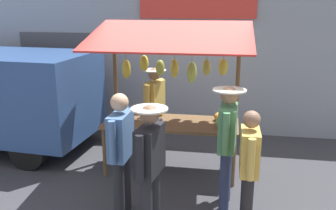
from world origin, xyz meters
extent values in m
plane|color=#38383D|center=(0.00, 0.00, 0.00)|extent=(40.00, 40.00, 0.00)
cube|color=#8C939E|center=(0.00, -2.20, 1.70)|extent=(9.00, 0.25, 3.40)
cube|color=red|center=(-0.20, -2.06, 2.75)|extent=(2.40, 0.06, 0.56)
cube|color=#47474C|center=(2.87, -2.07, 1.10)|extent=(1.90, 0.04, 2.10)
cube|color=brown|center=(0.00, 0.00, 0.85)|extent=(2.20, 0.90, 0.05)
cylinder|color=brown|center=(1.04, 0.39, 0.41)|extent=(0.06, 0.06, 0.83)
cylinder|color=brown|center=(-1.04, 0.39, 0.41)|extent=(0.06, 0.06, 0.83)
cylinder|color=brown|center=(1.04, -0.39, 0.41)|extent=(0.06, 0.06, 0.83)
cylinder|color=brown|center=(-1.04, -0.39, 0.41)|extent=(0.06, 0.06, 0.83)
cylinder|color=brown|center=(1.06, -0.40, 1.18)|extent=(0.07, 0.07, 2.35)
cylinder|color=brown|center=(-1.06, -0.40, 1.18)|extent=(0.07, 0.07, 2.35)
cylinder|color=brown|center=(0.00, -0.40, 2.15)|extent=(2.12, 0.06, 0.06)
cube|color=#B72D28|center=(0.00, 0.15, 2.30)|extent=(2.50, 1.46, 0.39)
cylinder|color=brown|center=(-0.81, -0.36, 2.03)|extent=(0.01, 0.01, 0.25)
ellipsoid|color=yellow|center=(-0.81, -0.36, 1.76)|extent=(0.20, 0.22, 0.28)
cylinder|color=brown|center=(-0.54, -0.37, 2.02)|extent=(0.01, 0.01, 0.27)
ellipsoid|color=gold|center=(-0.54, -0.37, 1.74)|extent=(0.19, 0.20, 0.27)
cylinder|color=brown|center=(-0.29, -0.35, 1.99)|extent=(0.01, 0.01, 0.32)
ellipsoid|color=#B2CC4C|center=(-0.29, -0.35, 1.66)|extent=(0.22, 0.24, 0.35)
cylinder|color=brown|center=(0.00, -0.35, 2.01)|extent=(0.01, 0.01, 0.27)
ellipsoid|color=yellow|center=(0.00, -0.35, 1.71)|extent=(0.19, 0.20, 0.32)
cylinder|color=brown|center=(0.26, -0.41, 2.00)|extent=(0.01, 0.01, 0.30)
ellipsoid|color=#B2CC4C|center=(0.26, -0.41, 1.71)|extent=(0.19, 0.18, 0.28)
cylinder|color=brown|center=(0.54, -0.41, 2.03)|extent=(0.01, 0.01, 0.23)
ellipsoid|color=yellow|center=(0.54, -0.41, 1.78)|extent=(0.21, 0.23, 0.28)
cylinder|color=brown|center=(0.84, -0.36, 2.00)|extent=(0.01, 0.01, 0.31)
ellipsoid|color=yellow|center=(0.84, -0.36, 1.67)|extent=(0.15, 0.12, 0.33)
sphere|color=#729E4C|center=(-0.84, 0.21, 0.98)|extent=(0.20, 0.20, 0.20)
ellipsoid|color=gold|center=(0.27, -0.30, 0.93)|extent=(0.20, 0.15, 0.10)
ellipsoid|color=orange|center=(-0.78, -0.22, 0.95)|extent=(0.23, 0.26, 0.14)
cylinder|color=#726656|center=(0.40, -0.88, 0.41)|extent=(0.14, 0.14, 0.81)
cylinder|color=#726656|center=(0.46, -0.62, 0.41)|extent=(0.14, 0.14, 0.81)
cube|color=gold|center=(0.43, -0.75, 1.10)|extent=(0.33, 0.53, 0.58)
cylinder|color=gold|center=(0.36, -1.05, 1.12)|extent=(0.09, 0.09, 0.53)
cylinder|color=gold|center=(0.50, -0.45, 1.12)|extent=(0.09, 0.09, 0.53)
sphere|color=#8C664C|center=(0.43, -0.75, 1.53)|extent=(0.22, 0.22, 0.22)
cylinder|color=beige|center=(0.43, -0.75, 1.60)|extent=(0.43, 0.43, 0.02)
cylinder|color=#232328|center=(-0.02, 1.93, 0.41)|extent=(0.14, 0.14, 0.82)
cylinder|color=#232328|center=(-0.06, 1.66, 0.41)|extent=(0.14, 0.14, 0.82)
cube|color=black|center=(-0.04, 1.79, 1.11)|extent=(0.29, 0.52, 0.58)
cylinder|color=black|center=(0.01, 2.10, 1.13)|extent=(0.09, 0.09, 0.53)
cylinder|color=black|center=(-0.09, 1.49, 1.13)|extent=(0.09, 0.09, 0.53)
sphere|color=#8C664C|center=(-0.04, 1.79, 1.55)|extent=(0.23, 0.23, 0.23)
cylinder|color=beige|center=(-0.04, 1.79, 1.61)|extent=(0.43, 0.43, 0.02)
cylinder|color=#232328|center=(-1.20, 1.60, 0.38)|extent=(0.14, 0.14, 0.77)
cylinder|color=#232328|center=(-1.20, 1.34, 0.38)|extent=(0.14, 0.14, 0.77)
cube|color=gold|center=(-1.20, 1.47, 1.04)|extent=(0.22, 0.47, 0.54)
cylinder|color=gold|center=(-1.20, 1.76, 1.06)|extent=(0.09, 0.09, 0.50)
cylinder|color=gold|center=(-1.20, 1.18, 1.06)|extent=(0.09, 0.09, 0.50)
sphere|color=#8C664C|center=(-1.20, 1.47, 1.45)|extent=(0.21, 0.21, 0.21)
cylinder|color=#232328|center=(0.43, 1.58, 0.42)|extent=(0.14, 0.14, 0.84)
cylinder|color=#232328|center=(0.42, 1.30, 0.42)|extent=(0.14, 0.14, 0.84)
cube|color=#476B9E|center=(0.42, 1.44, 1.13)|extent=(0.23, 0.51, 0.59)
cylinder|color=#476B9E|center=(0.43, 1.75, 1.16)|extent=(0.09, 0.09, 0.55)
cylinder|color=#476B9E|center=(0.41, 1.12, 1.16)|extent=(0.09, 0.09, 0.55)
sphere|color=tan|center=(0.42, 1.44, 1.57)|extent=(0.23, 0.23, 0.23)
cylinder|color=navy|center=(-0.92, 1.11, 0.43)|extent=(0.14, 0.14, 0.85)
cylinder|color=navy|center=(-0.94, 0.82, 0.43)|extent=(0.14, 0.14, 0.85)
cube|color=#518C5B|center=(-0.93, 0.97, 1.16)|extent=(0.25, 0.53, 0.60)
cylinder|color=#518C5B|center=(-0.91, 1.28, 1.18)|extent=(0.09, 0.09, 0.56)
cylinder|color=#518C5B|center=(-0.95, 0.65, 1.18)|extent=(0.09, 0.09, 0.56)
sphere|color=#A87A5B|center=(-0.93, 0.97, 1.61)|extent=(0.23, 0.23, 0.23)
cylinder|color=beige|center=(-0.93, 0.97, 1.68)|extent=(0.45, 0.45, 0.02)
cylinder|color=black|center=(2.43, 0.34, 0.33)|extent=(0.67, 0.23, 0.66)
cylinder|color=black|center=(2.30, -1.32, 0.33)|extent=(0.67, 0.23, 0.66)
camera|label=1|loc=(-0.92, 5.69, 2.76)|focal=39.14mm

